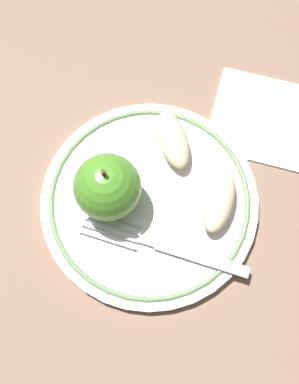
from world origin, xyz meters
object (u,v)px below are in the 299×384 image
apple_slice_front (219,201)px  napkin_folded (260,117)px  plate (150,200)px  apple_red_whole (107,187)px  apple_slice_back (173,139)px  fork (168,248)px

apple_slice_front → napkin_folded: apple_slice_front is taller
plate → apple_red_whole: 0.06m
plate → apple_slice_back: 0.07m
plate → napkin_folded: (0.13, 0.11, -0.00)m
apple_red_whole → napkin_folded: 0.21m
fork → plate: bearing=-52.4°
fork → napkin_folded: 0.20m
plate → apple_red_whole: (-0.04, -0.00, 0.04)m
plate → fork: (0.02, -0.06, 0.01)m
apple_red_whole → apple_slice_front: bearing=-2.9°
plate → apple_slice_front: (0.07, -0.01, 0.02)m
plate → apple_slice_back: bearing=68.7°
napkin_folded → apple_slice_back: bearing=-158.6°
plate → fork: fork is taller
plate → apple_slice_front: bearing=-5.0°
plate → apple_slice_back: size_ratio=3.32×
fork → napkin_folded: fork is taller
apple_red_whole → apple_slice_back: size_ratio=1.09×
apple_slice_back → napkin_folded: 0.12m
apple_slice_front → fork: (-0.05, -0.05, -0.01)m
apple_red_whole → fork: apple_red_whole is taller
apple_slice_front → fork: apple_slice_front is taller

